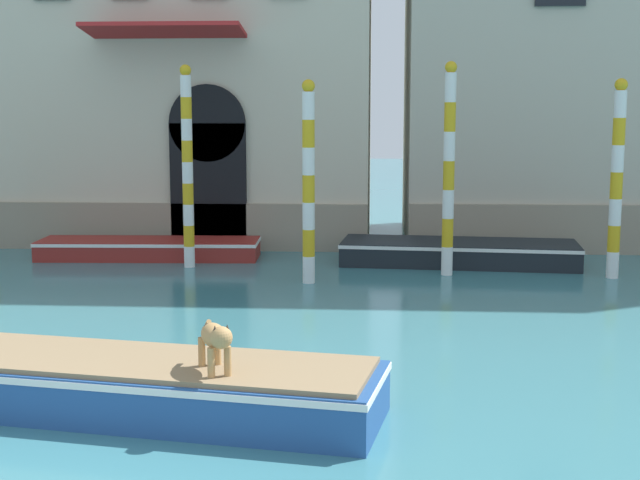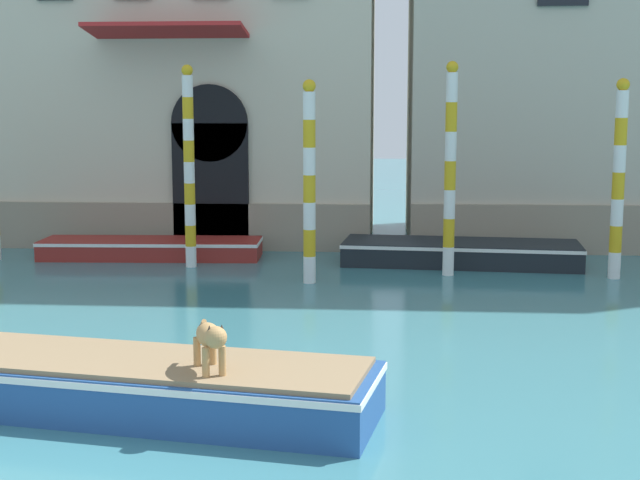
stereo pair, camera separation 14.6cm
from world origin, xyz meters
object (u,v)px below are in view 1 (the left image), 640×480
mooring_pole_4 (187,166)px  boat_foreground (69,378)px  dog_on_deck (215,338)px  mooring_pole_1 (617,179)px  boat_moored_far (459,252)px  boat_moored_near_palazzo (149,248)px  mooring_pole_0 (449,169)px  mooring_pole_5 (309,182)px

mooring_pole_4 → boat_foreground: bearing=-86.6°
dog_on_deck → mooring_pole_1: (6.94, 9.72, 1.09)m
boat_moored_far → mooring_pole_1: (3.18, -1.53, 1.88)m
boat_moored_near_palazzo → dog_on_deck: bearing=-74.4°
mooring_pole_0 → mooring_pole_4: (-5.90, 0.62, -0.01)m
boat_moored_near_palazzo → mooring_pole_1: size_ratio=1.27×
boat_foreground → dog_on_deck: bearing=-9.0°
boat_moored_far → mooring_pole_5: mooring_pole_5 is taller
mooring_pole_0 → mooring_pole_4: size_ratio=1.00×
boat_foreground → mooring_pole_1: bearing=55.0°
boat_moored_near_palazzo → mooring_pole_1: (10.71, -1.88, 1.92)m
boat_foreground → dog_on_deck: dog_on_deck is taller
boat_moored_near_palazzo → boat_moored_far: boat_moored_far is taller
dog_on_deck → mooring_pole_1: 11.99m
boat_foreground → mooring_pole_1: (8.89, 9.06, 1.81)m
dog_on_deck → boat_moored_far: 11.88m
mooring_pole_4 → dog_on_deck: bearing=-76.4°
boat_moored_far → mooring_pole_5: bearing=-138.2°
mooring_pole_1 → mooring_pole_5: (-6.55, -0.99, -0.02)m
boat_foreground → mooring_pole_1: mooring_pole_1 is taller
mooring_pole_1 → mooring_pole_5: bearing=-171.4°
dog_on_deck → mooring_pole_4: 10.82m
boat_moored_far → mooring_pole_0: (-0.39, -1.42, 2.07)m
boat_foreground → mooring_pole_0: (5.33, 9.17, 1.99)m
boat_moored_near_palazzo → mooring_pole_0: (7.14, -1.76, 2.10)m
mooring_pole_0 → mooring_pole_1: size_ratio=1.09×
boat_foreground → boat_moored_near_palazzo: 11.09m
dog_on_deck → mooring_pole_0: size_ratio=0.19×
mooring_pole_4 → boat_moored_far: bearing=7.3°
mooring_pole_0 → boat_moored_far: bearing=74.7°
dog_on_deck → mooring_pole_5: mooring_pole_5 is taller
boat_moored_near_palazzo → boat_moored_far: size_ratio=0.96×
boat_moored_far → mooring_pole_0: bearing=-100.3°
mooring_pole_5 → mooring_pole_4: bearing=149.4°
mooring_pole_0 → boat_foreground: bearing=-120.1°
boat_moored_near_palazzo → mooring_pole_5: mooring_pole_5 is taller
mooring_pole_4 → mooring_pole_5: (2.92, -1.72, -0.20)m
mooring_pole_0 → mooring_pole_5: (-2.98, -1.11, -0.21)m
mooring_pole_1 → mooring_pole_0: bearing=178.2°
boat_foreground → mooring_pole_4: 10.01m
boat_moored_far → mooring_pole_5: size_ratio=1.33×
mooring_pole_0 → mooring_pole_4: 5.93m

